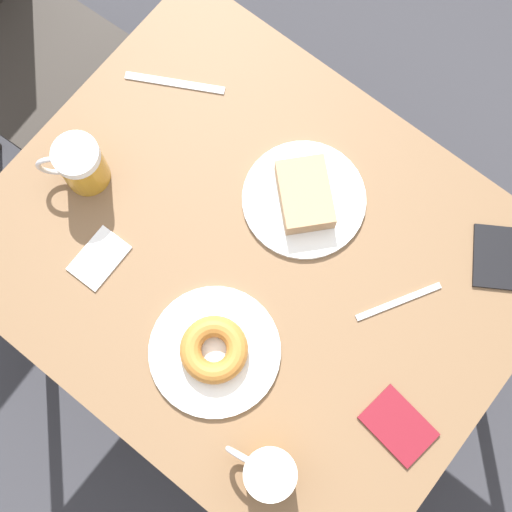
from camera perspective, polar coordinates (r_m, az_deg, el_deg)
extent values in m
plane|color=#333338|center=(2.10, 0.00, -5.06)|extent=(8.00, 8.00, 0.00)
cube|color=brown|center=(1.40, 0.00, -0.35)|extent=(0.84, 1.03, 0.03)
cylinder|color=black|center=(1.86, 19.08, -2.96)|extent=(0.04, 0.04, 0.70)
cylinder|color=black|center=(1.86, -19.10, -3.14)|extent=(0.04, 0.04, 0.70)
cylinder|color=black|center=(1.96, -4.10, 13.98)|extent=(0.04, 0.04, 0.70)
cube|color=#2D2823|center=(1.95, -17.40, 14.58)|extent=(0.42, 0.42, 0.02)
cylinder|color=#2D2823|center=(2.04, -14.94, 5.58)|extent=(0.03, 0.03, 0.44)
cylinder|color=#2D2823|center=(2.12, -8.97, 12.98)|extent=(0.03, 0.03, 0.44)
cylinder|color=#2D2823|center=(2.27, -16.21, 17.18)|extent=(0.03, 0.03, 0.44)
cylinder|color=white|center=(1.42, 3.90, 4.53)|extent=(0.25, 0.25, 0.01)
cube|color=tan|center=(1.39, 3.98, 4.89)|extent=(0.17, 0.17, 0.04)
cylinder|color=white|center=(1.35, -3.32, -7.62)|extent=(0.25, 0.25, 0.01)
torus|color=#B2702D|center=(1.33, -3.38, -7.49)|extent=(0.13, 0.13, 0.04)
cylinder|color=#C68C23|center=(1.30, 1.08, -16.94)|extent=(0.09, 0.09, 0.10)
cylinder|color=white|center=(1.24, 1.13, -17.07)|extent=(0.09, 0.09, 0.02)
torus|color=silver|center=(1.29, -0.91, -15.89)|extent=(0.02, 0.08, 0.08)
cylinder|color=#C68C23|center=(1.43, -13.66, 6.96)|extent=(0.09, 0.09, 0.10)
cylinder|color=white|center=(1.38, -14.23, 7.85)|extent=(0.09, 0.09, 0.02)
torus|color=silver|center=(1.43, -15.69, 6.96)|extent=(0.06, 0.06, 0.08)
cube|color=white|center=(1.42, -12.43, -0.17)|extent=(0.11, 0.08, 0.00)
cube|color=silver|center=(1.39, 11.33, -3.60)|extent=(0.16, 0.10, 0.00)
cube|color=silver|center=(1.53, -6.51, 13.59)|extent=(0.11, 0.19, 0.00)
cube|color=black|center=(1.46, 18.65, -0.08)|extent=(0.15, 0.14, 0.01)
cube|color=maroon|center=(1.37, 11.33, -13.18)|extent=(0.10, 0.14, 0.01)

